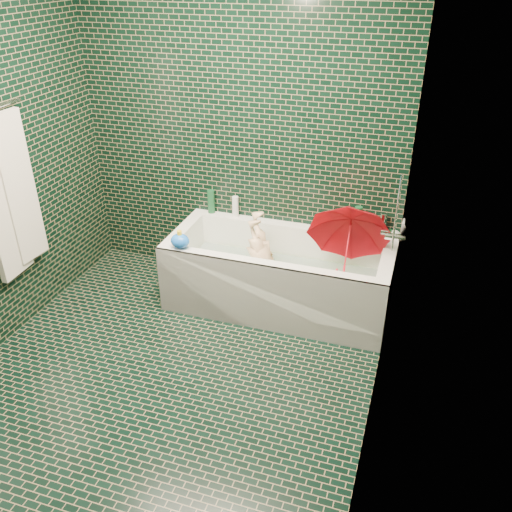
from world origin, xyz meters
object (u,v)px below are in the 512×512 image
(bathtub, at_px, (278,282))
(rubber_duck, at_px, (347,227))
(umbrella, at_px, (348,245))
(bath_toy, at_px, (180,241))
(child, at_px, (265,267))

(bathtub, bearing_deg, rubber_duck, 38.51)
(umbrella, bearing_deg, bath_toy, -157.12)
(umbrella, height_order, bath_toy, umbrella)
(child, bearing_deg, bathtub, 72.98)
(bathtub, distance_m, bath_toy, 0.84)
(umbrella, distance_m, bath_toy, 1.22)
(umbrella, xyz_separation_m, rubber_duck, (-0.06, 0.35, -0.03))
(child, relative_size, rubber_duck, 7.39)
(bath_toy, bearing_deg, child, 28.02)
(bathtub, height_order, bath_toy, bath_toy)
(bathtub, bearing_deg, umbrella, 0.61)
(child, height_order, umbrella, umbrella)
(bath_toy, bearing_deg, umbrella, 12.20)
(umbrella, bearing_deg, rubber_duck, 109.07)
(rubber_duck, bearing_deg, child, -147.26)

